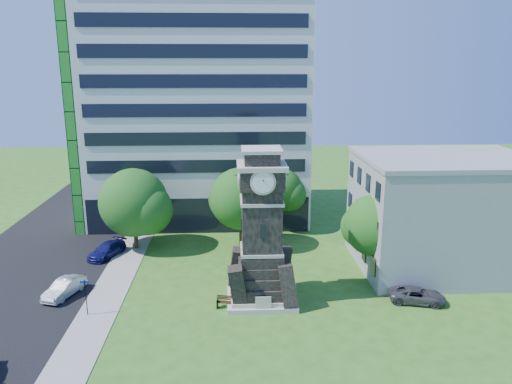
{
  "coord_description": "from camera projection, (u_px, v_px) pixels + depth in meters",
  "views": [
    {
      "loc": [
        0.77,
        -34.66,
        18.24
      ],
      "look_at": [
        2.83,
        7.26,
        7.52
      ],
      "focal_mm": 35.0,
      "sensor_mm": 36.0,
      "label": 1
    }
  ],
  "objects": [
    {
      "name": "clock_tower",
      "position": [
        261.0,
        236.0,
        38.79
      ],
      "size": [
        5.4,
        5.4,
        12.22
      ],
      "color": "#B5AE9E",
      "rests_on": "ground"
    },
    {
      "name": "office_low",
      "position": [
        443.0,
        212.0,
        45.42
      ],
      "size": [
        15.2,
        12.2,
        10.4
      ],
      "color": "gray",
      "rests_on": "ground"
    },
    {
      "name": "tree_nw",
      "position": [
        135.0,
        204.0,
        49.97
      ],
      "size": [
        7.57,
        6.88,
        8.3
      ],
      "rotation": [
        0.0,
        0.0,
        -0.29
      ],
      "color": "#332114",
      "rests_on": "ground"
    },
    {
      "name": "car_street_mid",
      "position": [
        64.0,
        288.0,
        40.4
      ],
      "size": [
        2.76,
        4.43,
        1.38
      ],
      "primitive_type": "imported",
      "rotation": [
        0.0,
        0.0,
        -0.34
      ],
      "color": "#969A9D",
      "rests_on": "ground"
    },
    {
      "name": "office_tall",
      "position": [
        198.0,
        100.0,
        59.35
      ],
      "size": [
        26.2,
        15.11,
        28.6
      ],
      "color": "silver",
      "rests_on": "ground"
    },
    {
      "name": "tree_ne",
      "position": [
        281.0,
        190.0,
        55.5
      ],
      "size": [
        5.47,
        4.97,
        7.35
      ],
      "rotation": [
        0.0,
        0.0,
        0.13
      ],
      "color": "#332114",
      "rests_on": "ground"
    },
    {
      "name": "tree_east",
      "position": [
        376.0,
        228.0,
        42.76
      ],
      "size": [
        5.88,
        5.34,
        7.56
      ],
      "rotation": [
        0.0,
        0.0,
        -0.25
      ],
      "color": "#332114",
      "rests_on": "ground"
    },
    {
      "name": "sidewalk",
      "position": [
        113.0,
        285.0,
        42.4
      ],
      "size": [
        3.0,
        70.0,
        0.06
      ],
      "primitive_type": "cube",
      "color": "gray",
      "rests_on": "ground"
    },
    {
      "name": "car_street_north",
      "position": [
        107.0,
        250.0,
        48.77
      ],
      "size": [
        3.57,
        4.91,
        1.32
      ],
      "primitive_type": "imported",
      "rotation": [
        0.0,
        0.0,
        -0.43
      ],
      "color": "#131454",
      "rests_on": "ground"
    },
    {
      "name": "ground",
      "position": [
        224.0,
        311.0,
        38.02
      ],
      "size": [
        160.0,
        160.0,
        0.0
      ],
      "primitive_type": "plane",
      "color": "#335D1A",
      "rests_on": "ground"
    },
    {
      "name": "tree_nc",
      "position": [
        242.0,
        201.0,
        50.3
      ],
      "size": [
        6.94,
        6.31,
        8.31
      ],
      "rotation": [
        0.0,
        0.0,
        0.13
      ],
      "color": "#332114",
      "rests_on": "ground"
    },
    {
      "name": "park_bench",
      "position": [
        229.0,
        301.0,
        38.51
      ],
      "size": [
        1.82,
        0.49,
        0.94
      ],
      "rotation": [
        0.0,
        0.0,
        -0.2
      ],
      "color": "black",
      "rests_on": "ground"
    },
    {
      "name": "car_east_lot",
      "position": [
        417.0,
        295.0,
        39.29
      ],
      "size": [
        4.68,
        2.97,
        1.2
      ],
      "primitive_type": "imported",
      "rotation": [
        0.0,
        0.0,
        1.33
      ],
      "color": "#47474B",
      "rests_on": "ground"
    },
    {
      "name": "street",
      "position": [
        11.0,
        288.0,
        42.0
      ],
      "size": [
        14.0,
        80.0,
        0.02
      ],
      "primitive_type": "cube",
      "color": "black",
      "rests_on": "ground"
    },
    {
      "name": "street_sign",
      "position": [
        86.0,
        293.0,
        36.98
      ],
      "size": [
        0.69,
        0.07,
        2.87
      ],
      "rotation": [
        0.0,
        0.0,
        -0.01
      ],
      "color": "black",
      "rests_on": "ground"
    }
  ]
}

